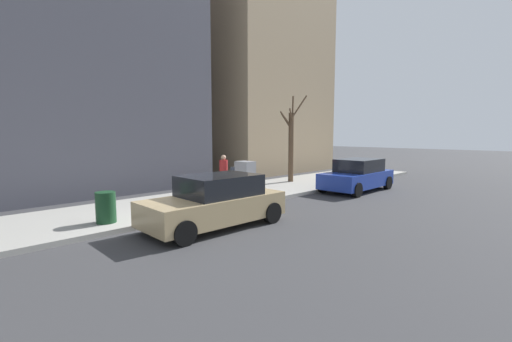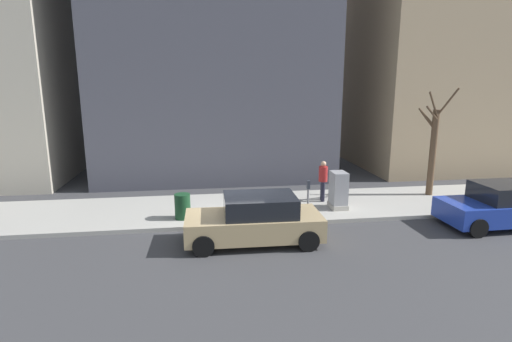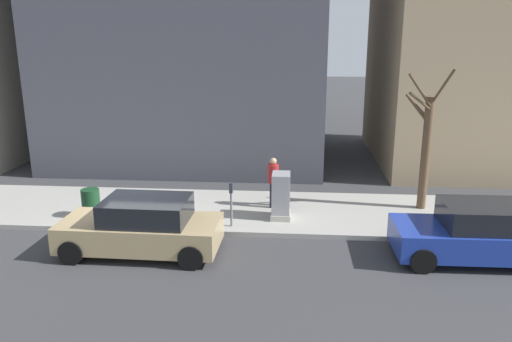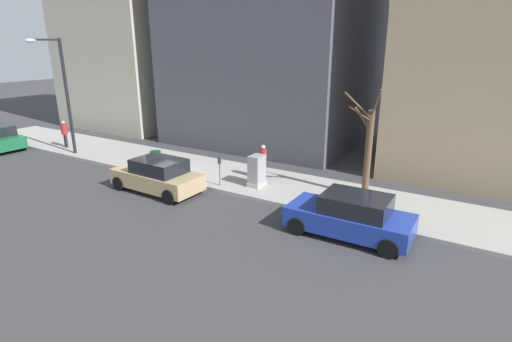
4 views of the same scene
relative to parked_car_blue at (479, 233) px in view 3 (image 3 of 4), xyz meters
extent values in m
plane|color=#38383A|center=(1.01, 9.36, -0.74)|extent=(120.00, 120.00, 0.00)
cube|color=#9E9B93|center=(3.01, 9.36, -0.66)|extent=(4.00, 36.00, 0.15)
cube|color=#1E389E|center=(0.00, 0.05, -0.17)|extent=(1.85, 4.22, 0.70)
cube|color=black|center=(0.00, -0.15, 0.48)|extent=(1.63, 2.22, 0.60)
cylinder|color=black|center=(-0.87, 1.59, -0.42)|extent=(0.23, 0.64, 0.64)
cylinder|color=black|center=(0.83, 1.61, -0.42)|extent=(0.23, 0.64, 0.64)
cube|color=tan|center=(-0.27, 8.84, -0.17)|extent=(1.88, 4.23, 0.70)
cube|color=black|center=(-0.27, 8.64, 0.48)|extent=(1.64, 2.23, 0.60)
cylinder|color=black|center=(-1.09, 10.40, -0.42)|extent=(0.23, 0.64, 0.64)
cylinder|color=black|center=(0.61, 10.37, -0.42)|extent=(0.23, 0.64, 0.64)
cylinder|color=black|center=(-1.15, 7.30, -0.42)|extent=(0.23, 0.64, 0.64)
cylinder|color=black|center=(0.55, 7.27, -0.42)|extent=(0.23, 0.64, 0.64)
cylinder|color=slate|center=(1.46, 6.62, -0.06)|extent=(0.07, 0.07, 1.05)
cube|color=#2D333D|center=(1.46, 6.62, 0.61)|extent=(0.14, 0.10, 0.30)
cube|color=#A8A399|center=(2.31, 5.18, -0.50)|extent=(0.83, 0.61, 0.18)
cube|color=#939399|center=(2.31, 5.18, 0.22)|extent=(0.75, 0.55, 1.25)
cylinder|color=brown|center=(3.61, 0.59, 1.25)|extent=(0.28, 0.28, 3.67)
cylinder|color=brown|center=(3.69, 0.91, 2.63)|extent=(0.21, 0.71, 0.85)
cylinder|color=brown|center=(3.28, 0.37, 3.38)|extent=(0.72, 0.54, 1.25)
cylinder|color=brown|center=(3.32, 0.96, 2.95)|extent=(0.55, 0.85, 0.68)
cylinder|color=brown|center=(3.68, 0.95, 2.75)|extent=(0.20, 0.79, 0.83)
cylinder|color=brown|center=(3.18, 1.01, 3.28)|extent=(0.86, 0.97, 1.16)
cylinder|color=#14381E|center=(1.91, 11.10, -0.14)|extent=(0.56, 0.56, 0.90)
cylinder|color=#1E1E2D|center=(3.48, 5.45, -0.18)|extent=(0.16, 0.16, 0.82)
cylinder|color=#1E1E2D|center=(3.25, 5.50, -0.18)|extent=(0.16, 0.16, 0.82)
cylinder|color=#A52323|center=(3.37, 5.47, 0.54)|extent=(0.36, 0.36, 0.62)
sphere|color=tan|center=(3.37, 5.47, 0.96)|extent=(0.22, 0.22, 0.22)
camera|label=1|loc=(-8.06, 14.89, 1.99)|focal=24.00mm
camera|label=2|loc=(-11.94, 10.40, 4.16)|focal=28.00mm
camera|label=3|loc=(-12.37, 4.77, 4.90)|focal=35.00mm
camera|label=4|loc=(-12.33, -3.78, 5.61)|focal=28.00mm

